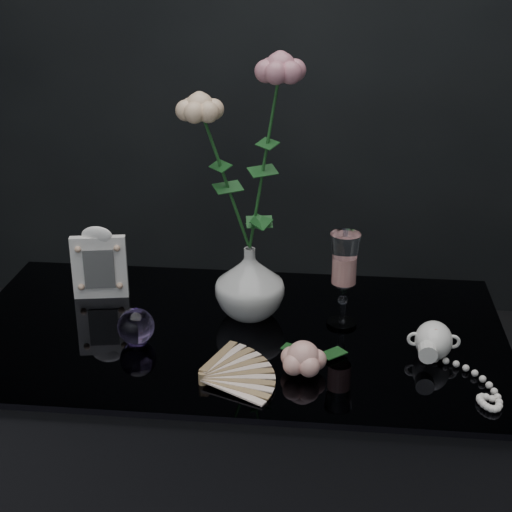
# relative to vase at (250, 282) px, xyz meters

# --- Properties ---
(table) EXTENTS (1.05, 0.58, 0.76)m
(table) POSITION_rel_vase_xyz_m (-0.02, -0.07, -0.45)
(table) COLOR black
(table) RESTS_ON ground
(vase) EXTENTS (0.14, 0.14, 0.15)m
(vase) POSITION_rel_vase_xyz_m (0.00, 0.00, 0.00)
(vase) COLOR silver
(vase) RESTS_ON table
(wine_glass) EXTENTS (0.07, 0.07, 0.19)m
(wine_glass) POSITION_rel_vase_xyz_m (0.19, -0.02, 0.02)
(wine_glass) COLOR white
(wine_glass) RESTS_ON table
(picture_frame) EXTENTS (0.13, 0.11, 0.16)m
(picture_frame) POSITION_rel_vase_xyz_m (-0.32, 0.05, 0.01)
(picture_frame) COLOR white
(picture_frame) RESTS_ON table
(paperweight) EXTENTS (0.08, 0.08, 0.07)m
(paperweight) POSITION_rel_vase_xyz_m (-0.20, -0.14, -0.04)
(paperweight) COLOR #9C7BC8
(paperweight) RESTS_ON table
(paper_fan) EXTENTS (0.26, 0.20, 0.03)m
(paper_fan) POSITION_rel_vase_xyz_m (-0.05, -0.27, -0.06)
(paper_fan) COLOR #FFF5CB
(paper_fan) RESTS_ON table
(loose_rose) EXTENTS (0.17, 0.20, 0.06)m
(loose_rose) POSITION_rel_vase_xyz_m (0.12, -0.21, -0.04)
(loose_rose) COLOR #EEA699
(loose_rose) RESTS_ON table
(pearl_jar) EXTENTS (0.25, 0.26, 0.07)m
(pearl_jar) POSITION_rel_vase_xyz_m (0.35, -0.13, -0.04)
(pearl_jar) COLOR white
(pearl_jar) RESTS_ON table
(roses) EXTENTS (0.22, 0.11, 0.42)m
(roses) POSITION_rel_vase_xyz_m (-0.01, 0.00, 0.27)
(roses) COLOR #FBC59B
(roses) RESTS_ON vase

